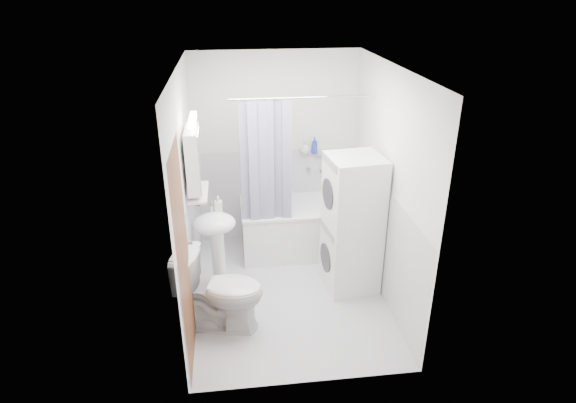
{
  "coord_description": "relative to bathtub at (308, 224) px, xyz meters",
  "views": [
    {
      "loc": [
        -0.55,
        -4.32,
        3.09
      ],
      "look_at": [
        0.01,
        0.15,
        1.03
      ],
      "focal_mm": 30.0,
      "sensor_mm": 36.0,
      "label": 1
    }
  ],
  "objects": [
    {
      "name": "shower_curtain",
      "position": [
        -0.54,
        -0.33,
        0.9
      ],
      "size": [
        0.55,
        0.02,
        1.45
      ],
      "color": "#171447",
      "rests_on": "curtain_rod"
    },
    {
      "name": "shampoo_b",
      "position": [
        0.12,
        0.32,
        0.86
      ],
      "size": [
        0.08,
        0.21,
        0.08
      ],
      "primitive_type": "imported",
      "color": "#2938A7",
      "rests_on": "shower_caddy"
    },
    {
      "name": "towel",
      "position": [
        -1.29,
        -0.23,
        0.95
      ],
      "size": [
        0.07,
        0.35,
        0.85
      ],
      "color": "#4E1220",
      "rests_on": "room_walls"
    },
    {
      "name": "shower_caddy",
      "position": [
        0.25,
        0.32,
        0.8
      ],
      "size": [
        0.22,
        0.06,
        0.02
      ],
      "primitive_type": "cube",
      "color": "silver",
      "rests_on": "room_walls"
    },
    {
      "name": "curtain_rod",
      "position": [
        -0.0,
        -0.33,
        1.65
      ],
      "size": [
        1.82,
        0.02,
        0.02
      ],
      "primitive_type": "cylinder",
      "rotation": [
        0.0,
        1.57,
        0.0
      ],
      "color": "silver",
      "rests_on": "room_walls"
    },
    {
      "name": "tub_spout",
      "position": [
        0.2,
        0.33,
        0.6
      ],
      "size": [
        0.04,
        0.12,
        0.04
      ],
      "primitive_type": "cylinder",
      "rotation": [
        1.57,
        0.0,
        0.0
      ],
      "color": "silver",
      "rests_on": "room_walls"
    },
    {
      "name": "room_walls",
      "position": [
        -0.35,
        -0.92,
        1.14
      ],
      "size": [
        2.6,
        2.6,
        2.6
      ],
      "color": "white",
      "rests_on": "ground"
    },
    {
      "name": "medicine_cabinet",
      "position": [
        -1.26,
        -0.82,
        1.22
      ],
      "size": [
        0.13,
        0.5,
        0.71
      ],
      "color": "white",
      "rests_on": "room_walls"
    },
    {
      "name": "wainscot",
      "position": [
        -0.35,
        -0.63,
        0.25
      ],
      "size": [
        1.98,
        2.58,
        2.58
      ],
      "color": "white",
      "rests_on": "ground"
    },
    {
      "name": "sink",
      "position": [
        -1.11,
        -0.83,
        0.36
      ],
      "size": [
        0.44,
        0.37,
        1.04
      ],
      "color": "white",
      "rests_on": "ground"
    },
    {
      "name": "floor",
      "position": [
        -0.35,
        -0.92,
        -0.35
      ],
      "size": [
        2.6,
        2.6,
        0.0
      ],
      "primitive_type": "plane",
      "color": "silver",
      "rests_on": "ground"
    },
    {
      "name": "shampoo_a",
      "position": [
        -0.0,
        0.32,
        0.88
      ],
      "size": [
        0.13,
        0.17,
        0.13
      ],
      "primitive_type": "imported",
      "color": "gray",
      "rests_on": "shower_caddy"
    },
    {
      "name": "bathtub",
      "position": [
        0.0,
        0.0,
        0.0
      ],
      "size": [
        1.64,
        0.78,
        0.62
      ],
      "color": "white",
      "rests_on": "ground"
    },
    {
      "name": "soap_pump",
      "position": [
        -1.06,
        -0.67,
        0.6
      ],
      "size": [
        0.08,
        0.17,
        0.08
      ],
      "primitive_type": "imported",
      "color": "gray",
      "rests_on": "sink"
    },
    {
      "name": "shelf_bottle",
      "position": [
        -1.24,
        -0.97,
        0.9
      ],
      "size": [
        0.07,
        0.18,
        0.07
      ],
      "primitive_type": "imported",
      "color": "gray",
      "rests_on": "shelf"
    },
    {
      "name": "toilet",
      "position": [
        -1.07,
        -1.38,
        0.06
      ],
      "size": [
        0.91,
        0.63,
        0.82
      ],
      "primitive_type": "imported",
      "rotation": [
        0.0,
        0.0,
        1.35
      ],
      "color": "white",
      "rests_on": "ground"
    },
    {
      "name": "shelf",
      "position": [
        -1.24,
        -0.82,
        0.85
      ],
      "size": [
        0.18,
        0.54,
        0.02
      ],
      "primitive_type": "cube",
      "color": "silver",
      "rests_on": "room_walls"
    },
    {
      "name": "door",
      "position": [
        -1.3,
        -1.47,
        0.65
      ],
      "size": [
        0.05,
        2.0,
        2.0
      ],
      "color": "brown",
      "rests_on": "ground"
    },
    {
      "name": "washer_dryer",
      "position": [
        0.32,
        -0.85,
        0.41
      ],
      "size": [
        0.6,
        0.59,
        1.51
      ],
      "rotation": [
        0.0,
        0.0,
        0.12
      ],
      "color": "white",
      "rests_on": "ground"
    },
    {
      "name": "shelf_cup",
      "position": [
        -1.24,
        -0.7,
        0.92
      ],
      "size": [
        0.1,
        0.09,
        0.1
      ],
      "primitive_type": "imported",
      "color": "gray",
      "rests_on": "shelf"
    }
  ]
}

